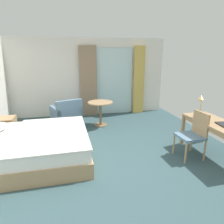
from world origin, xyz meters
name	(u,v)px	position (x,y,z in m)	size (l,w,h in m)	color
ground	(108,167)	(0.00, 0.00, -0.05)	(5.60, 7.41, 0.10)	#334C51
wall_back	(88,77)	(0.00, 3.44, 1.26)	(5.20, 0.12, 2.51)	silver
balcony_glass_door	(114,82)	(0.86, 3.36, 1.11)	(1.29, 0.02, 2.21)	silver
curtain_panel_left	(88,82)	(-0.01, 3.26, 1.14)	(0.55, 0.10, 2.27)	#897056
curtain_panel_right	(139,80)	(1.72, 3.26, 1.14)	(0.36, 0.10, 2.27)	tan
bed	(31,146)	(-1.41, 0.48, 0.28)	(2.13, 1.94, 1.04)	tan
nightstand	(6,127)	(-2.22, 1.82, 0.25)	(0.46, 0.48, 0.50)	tan
writing_desk	(217,127)	(2.12, -0.16, 0.64)	(0.64, 1.47, 0.73)	tan
desk_chair	(194,132)	(1.71, -0.05, 0.51)	(0.48, 0.47, 0.92)	slate
desk_lamp	(201,100)	(2.01, 0.27, 1.07)	(0.26, 0.27, 0.49)	tan
closed_book	(224,124)	(2.14, -0.31, 0.74)	(0.21, 0.28, 0.02)	#232328
armchair_by_window	(67,114)	(-0.74, 2.39, 0.33)	(0.94, 0.96, 0.80)	slate
round_cafe_table	(100,108)	(0.21, 2.18, 0.52)	(0.71, 0.71, 0.70)	tan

